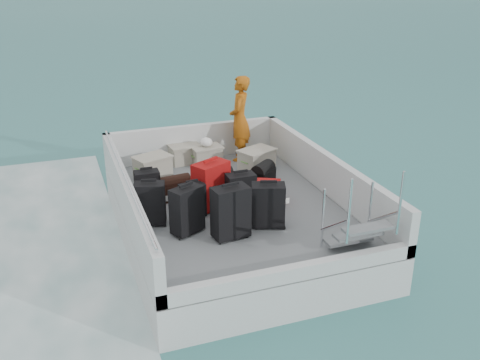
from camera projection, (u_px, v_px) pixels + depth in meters
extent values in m
plane|color=#1A5A5D|center=(233.00, 237.00, 9.19)|extent=(160.00, 160.00, 0.00)
cube|color=silver|center=(232.00, 221.00, 9.08)|extent=(3.60, 5.00, 0.60)
cube|color=slate|center=(232.00, 205.00, 8.96)|extent=(3.30, 4.70, 0.02)
cube|color=silver|center=(127.00, 200.00, 8.28)|extent=(0.14, 5.00, 0.70)
cube|color=silver|center=(325.00, 172.00, 9.37)|extent=(0.14, 5.00, 0.70)
cube|color=silver|center=(194.00, 141.00, 10.94)|extent=(3.60, 0.14, 0.70)
cube|color=silver|center=(294.00, 273.00, 6.81)|extent=(3.60, 0.14, 0.20)
cylinder|color=silver|center=(125.00, 176.00, 8.13)|extent=(0.04, 4.80, 0.04)
cube|color=black|center=(187.00, 211.00, 7.88)|extent=(0.54, 0.46, 0.73)
cube|color=black|center=(150.00, 204.00, 8.15)|extent=(0.51, 0.37, 0.68)
cube|color=black|center=(148.00, 188.00, 8.87)|extent=(0.40, 0.25, 0.58)
cube|color=black|center=(231.00, 213.00, 7.74)|extent=(0.56, 0.38, 0.80)
cube|color=black|center=(192.00, 201.00, 8.38)|extent=(0.42, 0.29, 0.57)
cube|color=maroon|center=(211.00, 186.00, 8.69)|extent=(0.67, 0.57, 0.79)
cube|color=black|center=(268.00, 206.00, 8.09)|extent=(0.57, 0.45, 0.69)
cube|color=black|center=(241.00, 193.00, 8.60)|extent=(0.46, 0.27, 0.64)
cube|color=maroon|center=(256.00, 192.00, 9.02)|extent=(0.96, 0.83, 0.32)
cube|color=#ABA595|center=(153.00, 167.00, 10.05)|extent=(0.73, 0.62, 0.38)
cube|color=#ABA595|center=(185.00, 155.00, 10.73)|extent=(0.61, 0.46, 0.35)
cube|color=#ABA595|center=(207.00, 156.00, 10.67)|extent=(0.59, 0.43, 0.34)
cube|color=#ABA595|center=(257.00, 160.00, 10.37)|extent=(0.76, 0.65, 0.38)
ellipsoid|color=yellow|center=(249.00, 154.00, 10.95)|extent=(0.28, 0.26, 0.22)
ellipsoid|color=white|center=(206.00, 144.00, 10.57)|extent=(0.24, 0.24, 0.18)
imported|color=orange|center=(240.00, 119.00, 10.68)|extent=(0.65, 0.75, 1.71)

